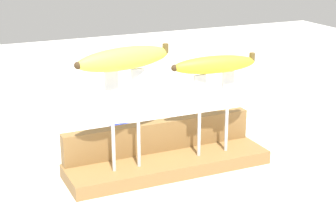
{
  "coord_description": "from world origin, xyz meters",
  "views": [
    {
      "loc": [
        -0.44,
        -0.96,
        0.48
      ],
      "look_at": [
        0.0,
        0.0,
        0.13
      ],
      "focal_mm": 59.08,
      "sensor_mm": 36.0,
      "label": 1
    }
  ],
  "objects_px": {
    "fork_fallen_far": "(55,123)",
    "wire_coil": "(125,128)",
    "fork_stand_left": "(125,111)",
    "banana_raised_left": "(124,59)",
    "banana_raised_right": "(215,64)",
    "fork_stand_right": "(214,106)"
  },
  "relations": [
    {
      "from": "fork_fallen_far",
      "to": "wire_coil",
      "type": "height_order",
      "value": "fork_fallen_far"
    },
    {
      "from": "banana_raised_right",
      "to": "fork_fallen_far",
      "type": "relative_size",
      "value": 1.12
    },
    {
      "from": "banana_raised_right",
      "to": "wire_coil",
      "type": "xyz_separation_m",
      "value": [
        -0.09,
        0.28,
        -0.22
      ]
    },
    {
      "from": "fork_stand_right",
      "to": "fork_fallen_far",
      "type": "distance_m",
      "value": 0.48
    },
    {
      "from": "fork_stand_right",
      "to": "fork_fallen_far",
      "type": "relative_size",
      "value": 1.06
    },
    {
      "from": "banana_raised_left",
      "to": "wire_coil",
      "type": "bearing_deg",
      "value": 70.37
    },
    {
      "from": "fork_stand_right",
      "to": "wire_coil",
      "type": "bearing_deg",
      "value": 107.89
    },
    {
      "from": "fork_stand_left",
      "to": "banana_raised_right",
      "type": "xyz_separation_m",
      "value": [
        0.19,
        0.0,
        0.07
      ]
    },
    {
      "from": "fork_stand_left",
      "to": "fork_fallen_far",
      "type": "relative_size",
      "value": 1.22
    },
    {
      "from": "fork_stand_right",
      "to": "banana_raised_left",
      "type": "bearing_deg",
      "value": -180.0
    },
    {
      "from": "banana_raised_left",
      "to": "wire_coil",
      "type": "distance_m",
      "value": 0.39
    },
    {
      "from": "fork_stand_right",
      "to": "fork_fallen_far",
      "type": "xyz_separation_m",
      "value": [
        -0.24,
        0.39,
        -0.13
      ]
    },
    {
      "from": "fork_stand_left",
      "to": "banana_raised_left",
      "type": "height_order",
      "value": "banana_raised_left"
    },
    {
      "from": "banana_raised_right",
      "to": "wire_coil",
      "type": "distance_m",
      "value": 0.37
    },
    {
      "from": "fork_stand_right",
      "to": "banana_raised_right",
      "type": "distance_m",
      "value": 0.09
    },
    {
      "from": "fork_fallen_far",
      "to": "wire_coil",
      "type": "relative_size",
      "value": 1.84
    },
    {
      "from": "wire_coil",
      "to": "banana_raised_left",
      "type": "bearing_deg",
      "value": -109.63
    },
    {
      "from": "fork_stand_left",
      "to": "wire_coil",
      "type": "relative_size",
      "value": 2.23
    },
    {
      "from": "fork_stand_left",
      "to": "banana_raised_right",
      "type": "height_order",
      "value": "banana_raised_right"
    },
    {
      "from": "banana_raised_left",
      "to": "fork_fallen_far",
      "type": "height_order",
      "value": "banana_raised_left"
    },
    {
      "from": "fork_stand_left",
      "to": "banana_raised_right",
      "type": "bearing_deg",
      "value": 0.0
    },
    {
      "from": "banana_raised_left",
      "to": "banana_raised_right",
      "type": "xyz_separation_m",
      "value": [
        0.19,
        0.0,
        -0.03
      ]
    }
  ]
}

